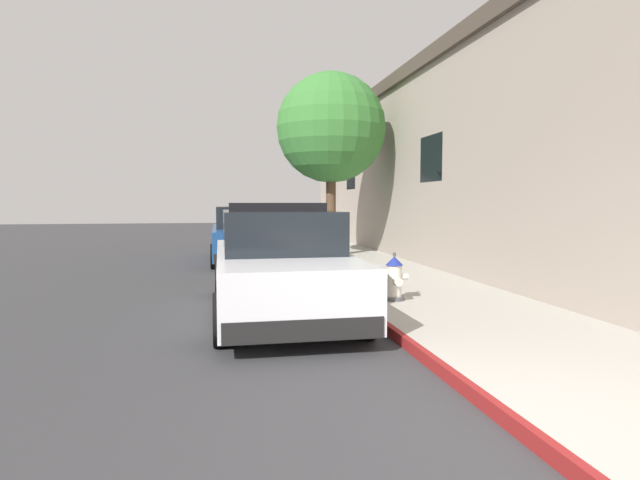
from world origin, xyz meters
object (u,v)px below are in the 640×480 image
at_px(parked_car_silver_ahead, 246,235).
at_px(fire_hydrant, 394,278).
at_px(street_tree, 331,128).
at_px(police_cruiser, 279,264).

xyz_separation_m(parked_car_silver_ahead, fire_hydrant, (1.98, -7.31, -0.26)).
relative_size(parked_car_silver_ahead, street_tree, 0.93).
relative_size(fire_hydrant, street_tree, 0.15).
height_order(police_cruiser, fire_hydrant, police_cruiser).
xyz_separation_m(police_cruiser, parked_car_silver_ahead, (-0.15, 7.30, -0.00)).
xyz_separation_m(parked_car_silver_ahead, street_tree, (2.41, -0.50, 3.03)).
relative_size(police_cruiser, fire_hydrant, 6.37).
bearing_deg(police_cruiser, parked_car_silver_ahead, 91.14).
bearing_deg(parked_car_silver_ahead, police_cruiser, -88.86).
bearing_deg(parked_car_silver_ahead, street_tree, -11.83).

